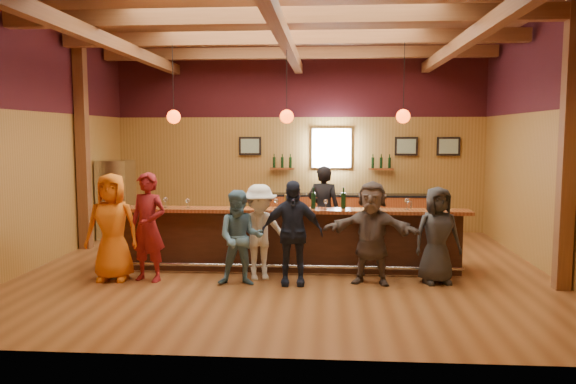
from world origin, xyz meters
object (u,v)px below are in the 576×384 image
bar_counter (288,238)px  stainless_fridge (116,200)px  customer_brown (371,233)px  customer_dark (437,235)px  ice_bucket (291,201)px  customer_orange (112,227)px  bartender (324,210)px  back_bar_cabinet (348,214)px  customer_white (259,232)px  customer_navy (292,233)px  customer_redvest (148,227)px  customer_denim (240,238)px  bottle_a (313,200)px

bar_counter → stainless_fridge: 4.81m
customer_brown → customer_dark: customer_brown is taller
customer_dark → ice_bucket: bearing=152.5°
customer_orange → customer_brown: bearing=-2.5°
bartender → bar_counter: bearing=73.4°
back_bar_cabinet → customer_dark: bearing=-74.1°
customer_white → customer_navy: customer_navy is taller
customer_orange → customer_redvest: bearing=-3.7°
stainless_fridge → customer_navy: (4.26, -3.61, -0.06)m
customer_navy → customer_dark: (2.32, 0.24, -0.06)m
back_bar_cabinet → customer_denim: (-1.86, -4.83, 0.28)m
customer_orange → bartender: 4.11m
ice_bucket → bottle_a: size_ratio=0.65×
bar_counter → customer_navy: (0.14, -1.16, 0.32)m
customer_navy → customer_brown: (1.27, 0.15, -0.01)m
customer_navy → customer_redvest: bearing=175.8°
back_bar_cabinet → stainless_fridge: size_ratio=2.22×
customer_denim → customer_dark: (3.14, 0.34, 0.02)m
back_bar_cabinet → customer_navy: customer_navy is taller
bartender → ice_bucket: bartender is taller
customer_denim → customer_brown: customer_brown is taller
customer_navy → customer_brown: customer_navy is taller
bar_counter → ice_bucket: (0.06, -0.25, 0.71)m
back_bar_cabinet → stainless_fridge: 5.43m
customer_white → bartender: 2.28m
bar_counter → back_bar_cabinet: size_ratio=1.57×
bar_counter → customer_navy: size_ratio=3.76×
customer_white → customer_brown: (1.82, -0.13, 0.04)m
bar_counter → customer_orange: 3.05m
customer_redvest → customer_white: size_ratio=1.13×
customer_white → customer_redvest: bearing=171.0°
customer_brown → bartender: size_ratio=0.93×
customer_redvest → customer_dark: 4.69m
bar_counter → customer_navy: bearing=-83.1°
customer_brown → stainless_fridge: bearing=159.7°
back_bar_cabinet → ice_bucket: ice_bucket is taller
customer_orange → customer_brown: customer_orange is taller
back_bar_cabinet → customer_dark: (1.28, -4.49, 0.31)m
customer_denim → customer_dark: size_ratio=0.97×
back_bar_cabinet → ice_bucket: (-1.12, -3.82, 0.75)m
customer_denim → bartender: 2.73m
back_bar_cabinet → customer_redvest: (-3.40, -4.67, 0.42)m
bar_counter → customer_denim: bearing=-118.2°
ice_bucket → bartender: bearing=68.1°
customer_navy → bartender: (0.48, 2.31, 0.05)m
customer_orange → customer_navy: 2.96m
bartender → ice_bucket: 1.54m
customer_brown → customer_dark: size_ratio=1.06×
customer_white → bottle_a: (0.87, 0.60, 0.46)m
back_bar_cabinet → customer_orange: bearing=-130.6°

